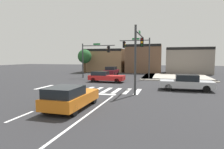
{
  "coord_description": "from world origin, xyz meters",
  "views": [
    {
      "loc": [
        7.3,
        -21.48,
        3.09
      ],
      "look_at": [
        1.37,
        -0.45,
        1.15
      ],
      "focal_mm": 30.05,
      "sensor_mm": 36.0,
      "label": 1
    }
  ],
  "objects_px": {
    "car_orange": "(70,97)",
    "traffic_signal_southeast": "(139,48)",
    "traffic_signal_northeast": "(138,51)",
    "car_red": "(105,77)",
    "car_silver": "(186,83)",
    "roadside_tree": "(85,57)",
    "traffic_signal_northwest": "(95,54)",
    "car_maroon": "(111,71)"
  },
  "relations": [
    {
      "from": "car_maroon",
      "to": "traffic_signal_southeast",
      "type": "bearing_deg",
      "value": 24.91
    },
    {
      "from": "traffic_signal_southeast",
      "to": "car_red",
      "type": "xyz_separation_m",
      "value": [
        -4.98,
        5.34,
        -3.32
      ]
    },
    {
      "from": "car_orange",
      "to": "traffic_signal_southeast",
      "type": "bearing_deg",
      "value": -22.62
    },
    {
      "from": "traffic_signal_northeast",
      "to": "car_red",
      "type": "relative_size",
      "value": 1.32
    },
    {
      "from": "traffic_signal_northeast",
      "to": "car_orange",
      "type": "xyz_separation_m",
      "value": [
        -1.67,
        -17.54,
        -3.42
      ]
    },
    {
      "from": "traffic_signal_northwest",
      "to": "car_maroon",
      "type": "bearing_deg",
      "value": 78.47
    },
    {
      "from": "car_silver",
      "to": "car_maroon",
      "type": "height_order",
      "value": "car_maroon"
    },
    {
      "from": "traffic_signal_southeast",
      "to": "car_silver",
      "type": "relative_size",
      "value": 1.21
    },
    {
      "from": "traffic_signal_southeast",
      "to": "traffic_signal_northwest",
      "type": "bearing_deg",
      "value": 40.52
    },
    {
      "from": "traffic_signal_northwest",
      "to": "car_maroon",
      "type": "height_order",
      "value": "traffic_signal_northwest"
    },
    {
      "from": "traffic_signal_northeast",
      "to": "car_red",
      "type": "distance_m",
      "value": 6.88
    },
    {
      "from": "car_orange",
      "to": "car_maroon",
      "type": "relative_size",
      "value": 1.03
    },
    {
      "from": "car_red",
      "to": "roadside_tree",
      "type": "relative_size",
      "value": 0.94
    },
    {
      "from": "traffic_signal_southeast",
      "to": "traffic_signal_northeast",
      "type": "bearing_deg",
      "value": 8.04
    },
    {
      "from": "traffic_signal_northwest",
      "to": "car_red",
      "type": "distance_m",
      "value": 5.77
    },
    {
      "from": "traffic_signal_northeast",
      "to": "car_red",
      "type": "bearing_deg",
      "value": 53.36
    },
    {
      "from": "car_orange",
      "to": "car_maroon",
      "type": "height_order",
      "value": "car_maroon"
    },
    {
      "from": "car_silver",
      "to": "roadside_tree",
      "type": "xyz_separation_m",
      "value": [
        -17.81,
        16.46,
        2.63
      ]
    },
    {
      "from": "roadside_tree",
      "to": "car_maroon",
      "type": "bearing_deg",
      "value": -26.85
    },
    {
      "from": "car_red",
      "to": "car_orange",
      "type": "relative_size",
      "value": 1.07
    },
    {
      "from": "car_red",
      "to": "car_silver",
      "type": "xyz_separation_m",
      "value": [
        9.34,
        -3.76,
        0.06
      ]
    },
    {
      "from": "car_maroon",
      "to": "roadside_tree",
      "type": "relative_size",
      "value": 0.86
    },
    {
      "from": "roadside_tree",
      "to": "traffic_signal_southeast",
      "type": "bearing_deg",
      "value": -53.29
    },
    {
      "from": "traffic_signal_northwest",
      "to": "traffic_signal_northeast",
      "type": "bearing_deg",
      "value": 7.35
    },
    {
      "from": "car_orange",
      "to": "roadside_tree",
      "type": "relative_size",
      "value": 0.88
    },
    {
      "from": "traffic_signal_northeast",
      "to": "car_silver",
      "type": "xyz_separation_m",
      "value": [
        5.79,
        -8.53,
        -3.41
      ]
    },
    {
      "from": "car_orange",
      "to": "car_silver",
      "type": "bearing_deg",
      "value": -39.62
    },
    {
      "from": "traffic_signal_southeast",
      "to": "car_orange",
      "type": "bearing_deg",
      "value": 157.38
    },
    {
      "from": "car_red",
      "to": "car_silver",
      "type": "height_order",
      "value": "car_silver"
    },
    {
      "from": "car_maroon",
      "to": "traffic_signal_northwest",
      "type": "bearing_deg",
      "value": -11.53
    },
    {
      "from": "traffic_signal_southeast",
      "to": "traffic_signal_northeast",
      "type": "xyz_separation_m",
      "value": [
        -1.43,
        10.11,
        0.15
      ]
    },
    {
      "from": "traffic_signal_southeast",
      "to": "car_orange",
      "type": "xyz_separation_m",
      "value": [
        -3.1,
        -7.43,
        -3.27
      ]
    },
    {
      "from": "car_red",
      "to": "car_silver",
      "type": "distance_m",
      "value": 10.06
    },
    {
      "from": "car_orange",
      "to": "car_maroon",
      "type": "distance_m",
      "value": 22.42
    },
    {
      "from": "car_red",
      "to": "traffic_signal_southeast",
      "type": "bearing_deg",
      "value": -47.0
    },
    {
      "from": "roadside_tree",
      "to": "traffic_signal_northwest",
      "type": "bearing_deg",
      "value": -57.79
    },
    {
      "from": "traffic_signal_northeast",
      "to": "car_silver",
      "type": "height_order",
      "value": "traffic_signal_northeast"
    },
    {
      "from": "car_red",
      "to": "car_silver",
      "type": "bearing_deg",
      "value": -21.93
    },
    {
      "from": "car_red",
      "to": "traffic_signal_northwest",
      "type": "bearing_deg",
      "value": 126.85
    },
    {
      "from": "traffic_signal_northwest",
      "to": "car_red",
      "type": "height_order",
      "value": "traffic_signal_northwest"
    },
    {
      "from": "car_maroon",
      "to": "roadside_tree",
      "type": "height_order",
      "value": "roadside_tree"
    },
    {
      "from": "traffic_signal_northwest",
      "to": "car_silver",
      "type": "relative_size",
      "value": 1.1
    }
  ]
}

